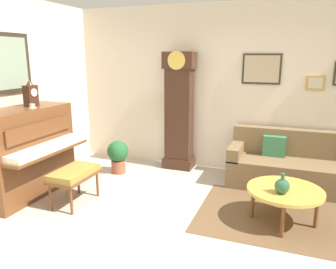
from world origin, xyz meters
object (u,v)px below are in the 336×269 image
(piano_bench, at_px, (74,175))
(couch, at_px, (293,166))
(grandfather_clock, at_px, (179,114))
(coffee_table, at_px, (285,191))
(teacup, at_px, (32,106))
(green_jug, at_px, (282,186))
(potted_plant, at_px, (118,155))
(mantel_clock, at_px, (31,94))
(piano, at_px, (26,152))

(piano_bench, relative_size, couch, 0.37)
(piano_bench, xyz_separation_m, grandfather_clock, (0.85, 1.87, 0.56))
(couch, height_order, coffee_table, couch)
(teacup, xyz_separation_m, green_jug, (3.32, 0.17, -0.76))
(potted_plant, bearing_deg, teacup, -120.07)
(mantel_clock, distance_m, teacup, 0.23)
(grandfather_clock, bearing_deg, piano, -132.06)
(teacup, bearing_deg, green_jug, 2.85)
(potted_plant, bearing_deg, mantel_clock, -127.48)
(couch, distance_m, mantel_clock, 4.01)
(grandfather_clock, distance_m, couch, 2.02)
(mantel_clock, bearing_deg, coffee_table, 3.13)
(piano, relative_size, piano_bench, 2.06)
(green_jug, height_order, potted_plant, green_jug)
(coffee_table, height_order, green_jug, green_jug)
(couch, height_order, teacup, teacup)
(coffee_table, height_order, potted_plant, potted_plant)
(coffee_table, bearing_deg, grandfather_clock, 141.28)
(teacup, bearing_deg, piano, -147.71)
(piano, height_order, coffee_table, piano)
(grandfather_clock, height_order, potted_plant, grandfather_clock)
(piano_bench, height_order, mantel_clock, mantel_clock)
(piano, distance_m, mantel_clock, 0.82)
(mantel_clock, bearing_deg, potted_plant, 52.52)
(grandfather_clock, relative_size, potted_plant, 3.62)
(piano, bearing_deg, couch, 24.80)
(coffee_table, relative_size, green_jug, 3.67)
(piano_bench, bearing_deg, potted_plant, 91.44)
(couch, distance_m, green_jug, 1.43)
(grandfather_clock, distance_m, green_jug, 2.43)
(grandfather_clock, relative_size, couch, 1.07)
(piano_bench, bearing_deg, green_jug, 5.93)
(grandfather_clock, xyz_separation_m, coffee_table, (1.81, -1.45, -0.56))
(mantel_clock, bearing_deg, piano, -90.82)
(grandfather_clock, xyz_separation_m, mantel_clock, (-1.66, -1.64, 0.46))
(coffee_table, xyz_separation_m, potted_plant, (-2.69, 0.83, -0.08))
(piano, bearing_deg, green_jug, 4.05)
(mantel_clock, relative_size, teacup, 3.28)
(couch, xyz_separation_m, teacup, (-3.45, -1.57, 0.96))
(couch, relative_size, mantel_clock, 5.00)
(piano_bench, relative_size, green_jug, 2.92)
(coffee_table, distance_m, teacup, 3.48)
(grandfather_clock, height_order, coffee_table, grandfather_clock)
(mantel_clock, xyz_separation_m, teacup, (0.12, -0.12, -0.15))
(piano, relative_size, teacup, 12.41)
(piano, distance_m, piano_bench, 0.85)
(piano_bench, relative_size, teacup, 6.03)
(coffee_table, bearing_deg, potted_plant, 162.80)
(piano_bench, bearing_deg, teacup, 171.22)
(grandfather_clock, distance_m, potted_plant, 1.25)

